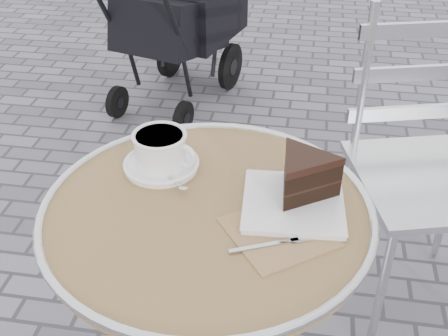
% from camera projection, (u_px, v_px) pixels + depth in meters
% --- Properties ---
extents(cafe_table, '(0.72, 0.72, 0.74)m').
position_uv_depth(cafe_table, '(208.00, 264.00, 1.29)').
color(cafe_table, silver).
rests_on(cafe_table, ground).
extents(cappuccino_set, '(0.18, 0.19, 0.09)m').
position_uv_depth(cappuccino_set, '(161.00, 153.00, 1.30)').
color(cappuccino_set, white).
rests_on(cappuccino_set, cafe_table).
extents(cake_plate_set, '(0.27, 0.34, 0.11)m').
position_uv_depth(cake_plate_set, '(301.00, 182.00, 1.19)').
color(cake_plate_set, '#9A7454').
rests_on(cake_plate_set, cafe_table).
extents(bistro_chair, '(0.55, 0.55, 0.99)m').
position_uv_depth(bistro_chair, '(427.00, 132.00, 1.69)').
color(bistro_chair, silver).
rests_on(bistro_chair, ground).
extents(baby_stroller, '(0.67, 1.02, 0.98)m').
position_uv_depth(baby_stroller, '(179.00, 22.00, 2.96)').
color(baby_stroller, black).
rests_on(baby_stroller, ground).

